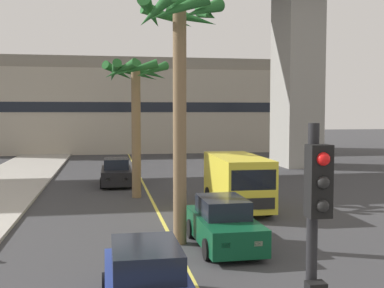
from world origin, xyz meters
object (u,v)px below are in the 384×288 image
object	(u,v)px
traffic_light_median_near	(314,263)
palm_tree_mid_median	(180,53)
car_queue_second	(223,224)
car_queue_third	(147,286)
palm_tree_near_median	(136,88)
delivery_van	(237,180)
car_queue_front	(116,173)

from	to	relation	value
traffic_light_median_near	palm_tree_mid_median	xyz separation A→B (m)	(0.15, 10.67, 3.47)
car_queue_second	car_queue_third	size ratio (longest dim) A/B	1.00
car_queue_third	traffic_light_median_near	world-z (taller)	traffic_light_median_near
palm_tree_near_median	palm_tree_mid_median	xyz separation A→B (m)	(0.88, -8.80, 0.72)
delivery_van	car_queue_front	bearing A→B (deg)	122.39
palm_tree_mid_median	car_queue_second	bearing A→B (deg)	-23.76
car_queue_front	car_queue_third	world-z (taller)	same
delivery_van	traffic_light_median_near	distance (m)	16.19
car_queue_front	palm_tree_near_median	distance (m)	6.49
car_queue_second	traffic_light_median_near	distance (m)	10.39
car_queue_front	delivery_van	size ratio (longest dim) A/B	0.78
car_queue_second	palm_tree_mid_median	world-z (taller)	palm_tree_mid_median
traffic_light_median_near	palm_tree_mid_median	size ratio (longest dim) A/B	0.52
car_queue_second	palm_tree_mid_median	xyz separation A→B (m)	(-1.32, 0.58, 5.46)
car_queue_second	palm_tree_mid_median	distance (m)	5.65
car_queue_front	palm_tree_near_median	xyz separation A→B (m)	(0.92, -4.33, 4.74)
delivery_van	palm_tree_mid_median	world-z (taller)	palm_tree_mid_median
car_queue_front	car_queue_second	distance (m)	14.06
palm_tree_near_median	car_queue_front	bearing A→B (deg)	101.94
traffic_light_median_near	palm_tree_near_median	xyz separation A→B (m)	(-0.72, 19.47, 2.75)
car_queue_second	palm_tree_mid_median	size ratio (longest dim) A/B	0.51
car_queue_front	palm_tree_mid_median	distance (m)	14.33
car_queue_third	car_queue_front	bearing A→B (deg)	90.77
traffic_light_median_near	car_queue_third	bearing A→B (deg)	105.42
car_queue_second	palm_tree_mid_median	bearing A→B (deg)	156.24
traffic_light_median_near	delivery_van	bearing A→B (deg)	77.58
delivery_van	palm_tree_mid_median	size ratio (longest dim) A/B	0.66
car_queue_front	palm_tree_near_median	world-z (taller)	palm_tree_near_median
delivery_van	car_queue_third	bearing A→B (deg)	-114.38
car_queue_second	delivery_van	bearing A→B (deg)	70.55
car_queue_third	delivery_van	bearing A→B (deg)	65.62
palm_tree_near_median	palm_tree_mid_median	bearing A→B (deg)	-84.31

